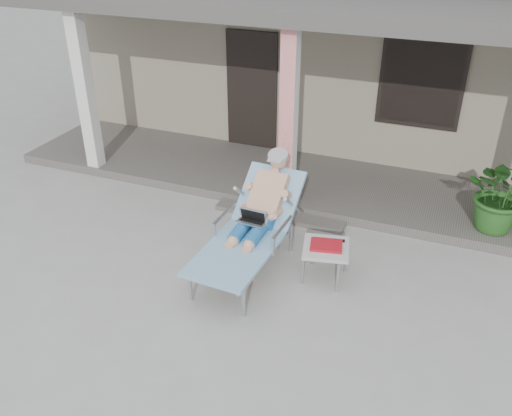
% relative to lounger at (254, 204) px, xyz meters
% --- Properties ---
extents(ground, '(60.00, 60.00, 0.00)m').
position_rel_lounger_xyz_m(ground, '(-0.07, -0.67, -0.86)').
color(ground, '#9E9E99').
rests_on(ground, ground).
extents(house, '(10.40, 5.40, 3.30)m').
position_rel_lounger_xyz_m(house, '(-0.06, 5.82, 0.81)').
color(house, gray).
rests_on(house, ground).
extents(porch_deck, '(10.00, 2.00, 0.15)m').
position_rel_lounger_xyz_m(porch_deck, '(-0.07, 2.33, -0.78)').
color(porch_deck, '#605B56').
rests_on(porch_deck, ground).
extents(porch_overhang, '(10.00, 2.30, 2.85)m').
position_rel_lounger_xyz_m(porch_overhang, '(-0.07, 2.27, 1.93)').
color(porch_overhang, silver).
rests_on(porch_overhang, porch_deck).
extents(porch_step, '(2.00, 0.30, 0.07)m').
position_rel_lounger_xyz_m(porch_step, '(-0.07, 1.18, -0.82)').
color(porch_step, '#605B56').
rests_on(porch_step, ground).
extents(lounger, '(0.91, 2.17, 1.39)m').
position_rel_lounger_xyz_m(lounger, '(0.00, 0.00, 0.00)').
color(lounger, '#B7B7BC').
rests_on(lounger, ground).
extents(side_table, '(0.66, 0.66, 0.50)m').
position_rel_lounger_xyz_m(side_table, '(0.96, -0.02, -0.43)').
color(side_table, '#B8B8B3').
rests_on(side_table, ground).
extents(potted_palm, '(1.05, 0.93, 1.10)m').
position_rel_lounger_xyz_m(potted_palm, '(2.94, 1.78, -0.16)').
color(potted_palm, '#26591E').
rests_on(potted_palm, porch_deck).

